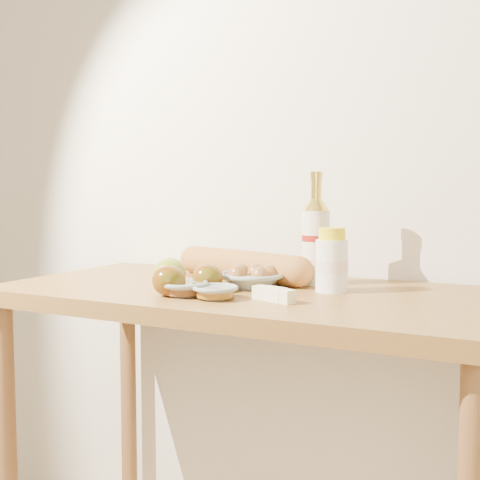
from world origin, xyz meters
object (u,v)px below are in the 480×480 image
egg_bowl (252,278)px  cream_bottle (332,262)px  baguette (242,265)px  table (246,338)px  bourbon_bottle (316,239)px

egg_bowl → cream_bottle: bearing=8.6°
egg_bowl → baguette: bearing=126.9°
egg_bowl → table: bearing=-113.0°
cream_bottle → bourbon_bottle: bearing=137.6°
table → baguette: size_ratio=2.56×
cream_bottle → egg_bowl: 0.20m
table → cream_bottle: size_ratio=7.97×
table → egg_bowl: size_ratio=7.18×
bourbon_bottle → cream_bottle: (0.07, -0.09, -0.05)m
cream_bottle → egg_bowl: size_ratio=0.90×
baguette → cream_bottle: bearing=2.1°
table → cream_bottle: 0.28m
cream_bottle → baguette: cream_bottle is taller
table → cream_bottle: (0.20, 0.05, 0.19)m
baguette → table: bearing=-41.3°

